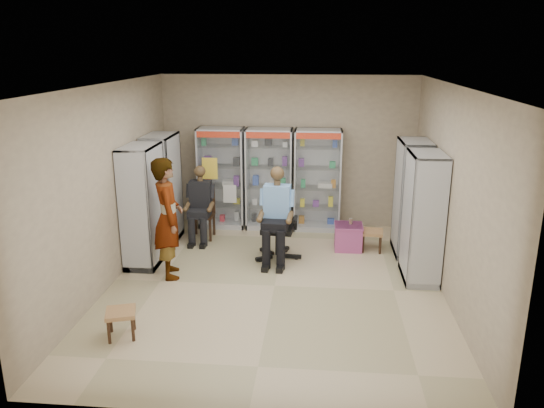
# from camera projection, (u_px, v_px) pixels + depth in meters

# --- Properties ---
(floor) EXTENTS (6.00, 6.00, 0.00)m
(floor) POSITION_uv_depth(u_px,v_px,m) (275.00, 286.00, 8.09)
(floor) COLOR tan
(floor) RESTS_ON ground
(room_shell) EXTENTS (5.02, 6.02, 3.01)m
(room_shell) POSITION_uv_depth(u_px,v_px,m) (275.00, 159.00, 7.53)
(room_shell) COLOR tan
(room_shell) RESTS_ON ground
(cabinet_back_left) EXTENTS (0.90, 0.50, 2.00)m
(cabinet_back_left) POSITION_uv_depth(u_px,v_px,m) (222.00, 178.00, 10.53)
(cabinet_back_left) COLOR silver
(cabinet_back_left) RESTS_ON floor
(cabinet_back_mid) EXTENTS (0.90, 0.50, 2.00)m
(cabinet_back_mid) POSITION_uv_depth(u_px,v_px,m) (269.00, 179.00, 10.45)
(cabinet_back_mid) COLOR #A0A1A6
(cabinet_back_mid) RESTS_ON floor
(cabinet_back_right) EXTENTS (0.90, 0.50, 2.00)m
(cabinet_back_right) POSITION_uv_depth(u_px,v_px,m) (317.00, 180.00, 10.36)
(cabinet_back_right) COLOR #ADAFB4
(cabinet_back_right) RESTS_ON floor
(cabinet_right_far) EXTENTS (0.90, 0.50, 2.00)m
(cabinet_right_far) POSITION_uv_depth(u_px,v_px,m) (411.00, 198.00, 9.14)
(cabinet_right_far) COLOR #B0B3B8
(cabinet_right_far) RESTS_ON floor
(cabinet_right_near) EXTENTS (0.90, 0.50, 2.00)m
(cabinet_right_near) POSITION_uv_depth(u_px,v_px,m) (423.00, 218.00, 8.09)
(cabinet_right_near) COLOR silver
(cabinet_right_near) RESTS_ON floor
(cabinet_left_far) EXTENTS (0.90, 0.50, 2.00)m
(cabinet_left_far) POSITION_uv_depth(u_px,v_px,m) (163.00, 189.00, 9.73)
(cabinet_left_far) COLOR #9DA0A4
(cabinet_left_far) RESTS_ON floor
(cabinet_left_near) EXTENTS (0.90, 0.50, 2.00)m
(cabinet_left_near) POSITION_uv_depth(u_px,v_px,m) (143.00, 206.00, 8.68)
(cabinet_left_near) COLOR #A1A2A8
(cabinet_left_near) RESTS_ON floor
(wooden_chair) EXTENTS (0.42, 0.42, 0.94)m
(wooden_chair) POSITION_uv_depth(u_px,v_px,m) (202.00, 214.00, 10.01)
(wooden_chair) COLOR black
(wooden_chair) RESTS_ON floor
(seated_customer) EXTENTS (0.44, 0.60, 1.34)m
(seated_customer) POSITION_uv_depth(u_px,v_px,m) (201.00, 205.00, 9.90)
(seated_customer) COLOR black
(seated_customer) RESTS_ON floor
(office_chair) EXTENTS (0.70, 0.70, 1.20)m
(office_chair) POSITION_uv_depth(u_px,v_px,m) (278.00, 225.00, 8.99)
(office_chair) COLOR black
(office_chair) RESTS_ON floor
(seated_shopkeeper) EXTENTS (0.55, 0.73, 1.53)m
(seated_shopkeeper) POSITION_uv_depth(u_px,v_px,m) (277.00, 217.00, 8.89)
(seated_shopkeeper) COLOR #78A6EE
(seated_shopkeeper) RESTS_ON floor
(pink_trunk) EXTENTS (0.48, 0.46, 0.46)m
(pink_trunk) POSITION_uv_depth(u_px,v_px,m) (348.00, 237.00, 9.51)
(pink_trunk) COLOR #A54287
(pink_trunk) RESTS_ON floor
(tea_glass) EXTENTS (0.07, 0.07, 0.10)m
(tea_glass) POSITION_uv_depth(u_px,v_px,m) (351.00, 221.00, 9.48)
(tea_glass) COLOR #612D08
(tea_glass) RESTS_ON pink_trunk
(woven_stool_a) EXTENTS (0.41, 0.41, 0.37)m
(woven_stool_a) POSITION_uv_depth(u_px,v_px,m) (372.00, 240.00, 9.46)
(woven_stool_a) COLOR #A37A45
(woven_stool_a) RESTS_ON floor
(woven_stool_b) EXTENTS (0.45, 0.45, 0.36)m
(woven_stool_b) POSITION_uv_depth(u_px,v_px,m) (121.00, 324.00, 6.63)
(woven_stool_b) COLOR olive
(woven_stool_b) RESTS_ON floor
(standing_man) EXTENTS (0.67, 0.81, 1.91)m
(standing_man) POSITION_uv_depth(u_px,v_px,m) (168.00, 218.00, 8.20)
(standing_man) COLOR #9B9B9E
(standing_man) RESTS_ON floor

